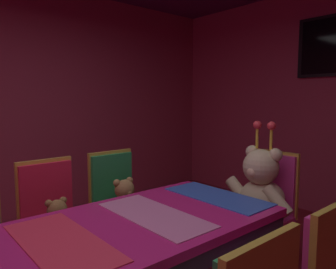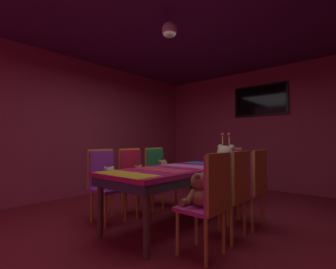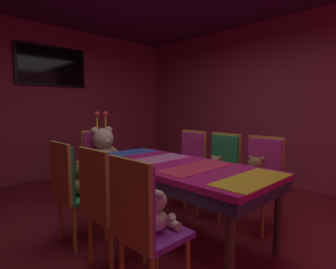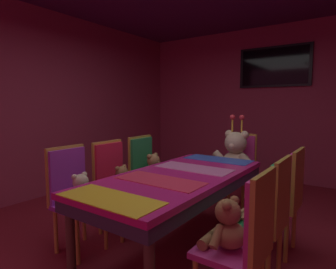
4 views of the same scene
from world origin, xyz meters
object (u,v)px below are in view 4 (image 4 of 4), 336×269
at_px(teddy_left_0, 81,191).
at_px(chair_left_2, 145,167).
at_px(chair_left_1, 113,177).
at_px(teddy_right_1, 252,207).
at_px(wall_tv, 274,67).
at_px(chair_right_0, 249,233).
at_px(teddy_left_1, 122,180).
at_px(chair_right_2, 288,191).
at_px(chair_right_1, 271,208).
at_px(teddy_right_0, 227,227).
at_px(throne_chair, 239,162).
at_px(teddy_left_2, 154,169).
at_px(king_teddy_bear, 235,155).
at_px(chair_left_0, 72,187).
at_px(banquet_table, 178,183).

bearing_deg(teddy_left_0, chair_left_2, 97.26).
relative_size(chair_left_1, teddy_right_1, 3.40).
distance_m(chair_left_1, chair_left_2, 0.57).
bearing_deg(teddy_left_0, wall_tv, 78.84).
relative_size(chair_right_0, teddy_right_1, 3.40).
xyz_separation_m(teddy_left_1, chair_right_2, (1.54, 0.56, 0.02)).
height_order(teddy_left_1, chair_left_2, chair_left_2).
bearing_deg(teddy_left_1, chair_right_1, 1.20).
xyz_separation_m(teddy_left_0, chair_right_2, (1.56, 1.07, 0.01)).
bearing_deg(teddy_right_0, chair_right_1, -104.99).
bearing_deg(throne_chair, teddy_left_0, -19.08).
relative_size(chair_left_2, chair_right_0, 1.00).
distance_m(chair_left_1, teddy_left_2, 0.58).
xyz_separation_m(chair_left_2, wall_tv, (0.86, 2.56, 1.45)).
bearing_deg(king_teddy_bear, chair_left_1, -30.65).
xyz_separation_m(teddy_left_0, teddy_left_2, (0.01, 1.08, 0.01)).
xyz_separation_m(chair_left_0, teddy_right_0, (1.56, 0.03, 0.00)).
bearing_deg(chair_left_1, king_teddy_bear, 59.35).
height_order(teddy_left_0, chair_right_1, chair_right_1).
bearing_deg(chair_right_2, teddy_left_0, 34.30).
bearing_deg(king_teddy_bear, throne_chair, 180.00).
xyz_separation_m(teddy_left_2, chair_right_0, (1.56, -1.05, -0.00)).
xyz_separation_m(teddy_left_0, wall_tv, (0.72, 3.64, 1.47)).
distance_m(throne_chair, king_teddy_bear, 0.20).
xyz_separation_m(teddy_left_1, chair_left_2, (-0.17, 0.57, 0.02)).
height_order(chair_right_1, wall_tv, wall_tv).
relative_size(chair_left_2, king_teddy_bear, 1.25).
xyz_separation_m(teddy_left_0, king_teddy_bear, (0.72, 1.91, 0.13)).
height_order(chair_left_0, teddy_left_0, chair_left_0).
xyz_separation_m(teddy_left_0, teddy_right_1, (1.41, 0.54, -0.01)).
distance_m(teddy_left_0, chair_right_2, 1.89).
relative_size(banquet_table, teddy_left_1, 6.85).
distance_m(banquet_table, wall_tv, 3.41).
xyz_separation_m(chair_left_0, chair_right_2, (1.71, 1.07, 0.00)).
xyz_separation_m(chair_left_0, teddy_left_2, (0.15, 1.08, 0.00)).
height_order(banquet_table, throne_chair, throne_chair).
bearing_deg(king_teddy_bear, chair_right_2, 45.08).
xyz_separation_m(chair_right_2, throne_chair, (-0.85, 1.01, 0.00)).
height_order(teddy_right_0, teddy_right_1, teddy_right_0).
height_order(chair_right_1, teddy_right_1, chair_right_1).
bearing_deg(throne_chair, teddy_left_2, -35.30).
height_order(teddy_left_0, teddy_left_1, teddy_left_0).
relative_size(chair_left_1, king_teddy_bear, 1.25).
xyz_separation_m(chair_right_0, throne_chair, (-0.85, 2.05, 0.00)).
relative_size(chair_left_0, wall_tv, 0.80).
bearing_deg(chair_right_0, teddy_right_1, -73.33).
xyz_separation_m(banquet_table, chair_left_0, (-0.86, -0.53, -0.06)).
bearing_deg(wall_tv, chair_left_2, -108.44).
relative_size(chair_left_1, chair_right_1, 1.00).
relative_size(teddy_right_0, throne_chair, 0.36).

